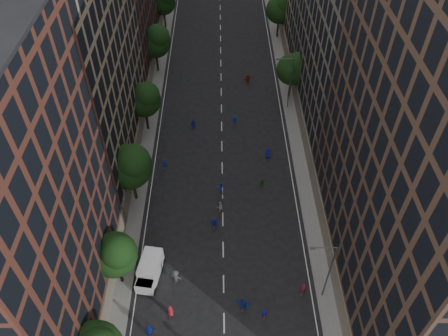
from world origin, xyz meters
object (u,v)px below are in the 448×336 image
object	(u,v)px
cargo_van	(150,270)
skater_1	(264,314)
streetlamp_far	(289,81)
streetlamp_near	(328,270)

from	to	relation	value
cargo_van	skater_1	size ratio (longest dim) A/B	3.26
streetlamp_far	cargo_van	bearing A→B (deg)	-121.21
streetlamp_near	cargo_van	world-z (taller)	streetlamp_near
streetlamp_near	skater_1	bearing A→B (deg)	-158.97
cargo_van	skater_1	distance (m)	13.19
streetlamp_far	skater_1	distance (m)	36.21
streetlamp_near	skater_1	size ratio (longest dim) A/B	5.90
streetlamp_far	streetlamp_near	bearing A→B (deg)	-90.00
cargo_van	skater_1	xyz separation A→B (m)	(12.23, -4.91, -0.56)
streetlamp_near	streetlamp_far	xyz separation A→B (m)	(0.00, 33.00, 0.00)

